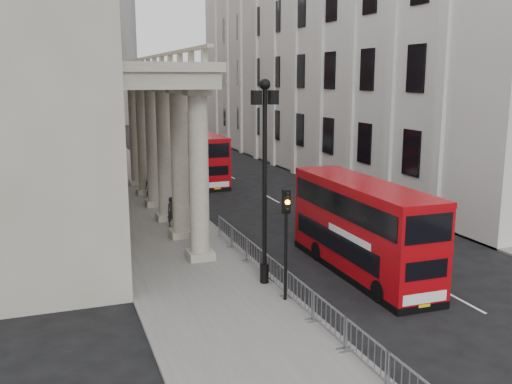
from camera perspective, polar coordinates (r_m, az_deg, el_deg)
name	(u,v)px	position (r m, az deg, el deg)	size (l,w,h in m)	color
ground	(320,321)	(20.86, 6.41, -12.70)	(260.00, 260.00, 0.00)	black
sidewalk_west	(125,182)	(48.08, -12.95, 1.01)	(6.00, 140.00, 0.12)	slate
sidewalk_east	(307,171)	(52.61, 5.17, 2.14)	(3.00, 140.00, 0.12)	slate
kerb	(161,179)	(48.51, -9.50, 1.25)	(0.20, 140.00, 0.14)	slate
portico_building	(13,122)	(35.14, -23.16, 6.43)	(9.00, 28.00, 12.00)	gray
brick_building	(24,52)	(65.08, -22.18, 12.80)	(9.00, 32.00, 22.00)	maroon
west_building_far	(32,67)	(97.03, -21.52, 11.52)	(9.00, 30.00, 20.00)	gray
east_building	(325,33)	(54.97, 6.94, 15.51)	(8.00, 55.00, 25.00)	beige
monument_column	(128,35)	(110.23, -12.73, 15.03)	(8.00, 8.00, 54.20)	#60605E
lamp_post_south	(265,169)	(22.75, 0.87, 2.35)	(1.05, 0.44, 8.32)	black
lamp_post_mid	(178,133)	(38.03, -7.76, 5.90)	(1.05, 0.44, 8.32)	black
lamp_post_north	(141,117)	(53.72, -11.44, 7.36)	(1.05, 0.44, 8.32)	black
traffic_light	(286,224)	(21.33, 3.04, -3.24)	(0.28, 0.33, 4.30)	black
crowd_barriers	(287,283)	(22.33, 3.08, -9.11)	(0.50, 18.75, 1.10)	gray
bus_near	(362,226)	(25.29, 10.53, -3.37)	(2.37, 9.45, 4.07)	#A5070D
bus_far	(200,157)	(47.02, -5.58, 3.53)	(2.42, 9.33, 4.01)	#A1070D
pedestrian_a	(172,212)	(32.85, -8.39, -1.97)	(0.62, 0.40, 1.69)	black
pedestrian_b	(112,194)	(38.53, -14.22, -0.16)	(0.86, 0.67, 1.76)	black
pedestrian_c	(151,185)	(41.35, -10.47, 0.69)	(0.80, 0.52, 1.64)	black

